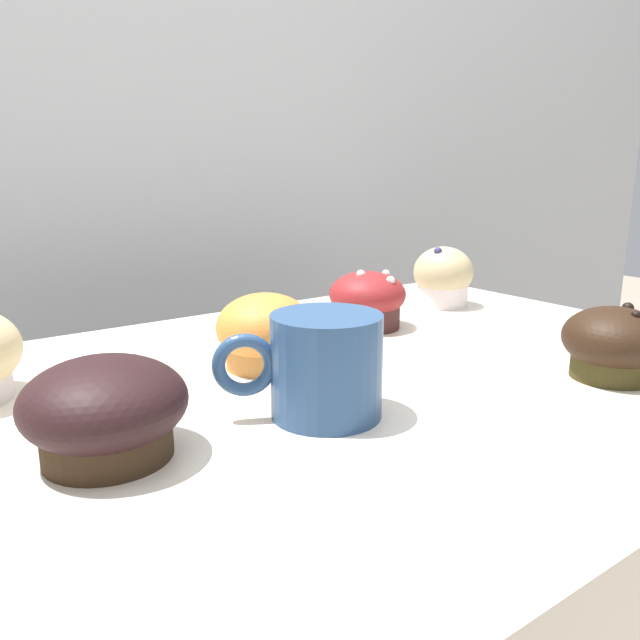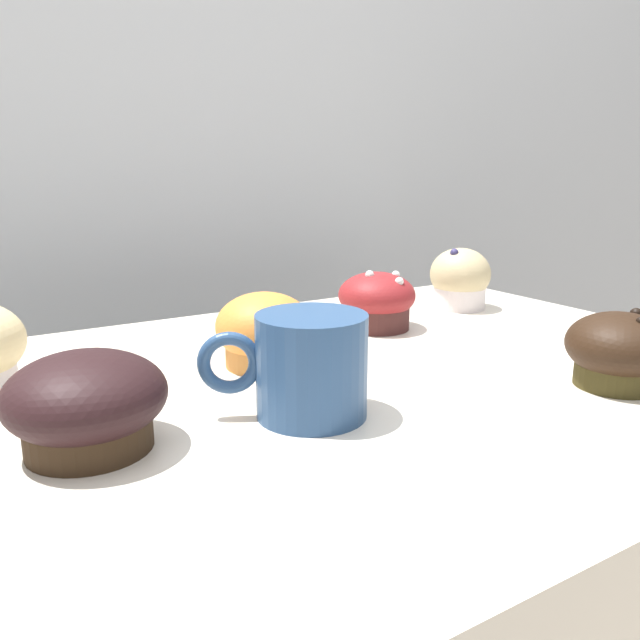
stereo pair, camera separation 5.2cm
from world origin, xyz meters
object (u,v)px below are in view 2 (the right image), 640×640
muffin_back_left (377,301)px  muffin_front_right (87,403)px  muffin_front_left (264,332)px  muffin_back_right (460,280)px  muffin_back_center (619,351)px  coffee_cup (309,363)px

muffin_back_left → muffin_front_right: size_ratio=0.84×
muffin_front_right → muffin_front_left: bearing=29.3°
muffin_back_left → muffin_back_right: 0.18m
muffin_front_left → muffin_back_center: 0.34m
muffin_front_left → muffin_front_right: bearing=-150.7°
muffin_back_left → muffin_front_right: 0.42m
muffin_front_right → muffin_back_left: bearing=24.2°
muffin_back_left → coffee_cup: bearing=-137.2°
muffin_front_right → muffin_back_center: (0.45, -0.12, -0.00)m
muffin_front_left → coffee_cup: 0.14m
muffin_back_right → coffee_cup: muffin_back_right is taller
muffin_front_left → muffin_back_center: (0.25, -0.23, -0.00)m
muffin_back_right → muffin_front_left: (-0.36, -0.10, -0.01)m
muffin_front_right → muffin_back_center: bearing=-14.6°
muffin_front_right → coffee_cup: 0.17m
muffin_back_left → muffin_back_center: (0.06, -0.29, -0.00)m
muffin_front_right → muffin_back_center: size_ratio=1.20×
muffin_back_left → muffin_back_right: bearing=10.6°
muffin_back_left → coffee_cup: 0.30m
muffin_back_center → coffee_cup: (-0.28, 0.09, 0.01)m
muffin_front_left → coffee_cup: (-0.03, -0.14, 0.01)m
muffin_front_left → muffin_front_right: 0.23m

